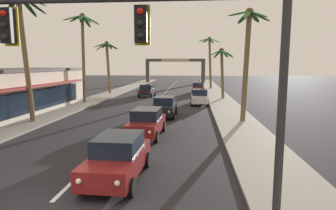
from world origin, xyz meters
name	(u,v)px	position (x,y,z in m)	size (l,w,h in m)	color
sidewalk_right	(228,110)	(7.80, 20.00, 0.07)	(3.20, 110.00, 0.14)	gray
sidewalk_left	(69,108)	(-7.80, 20.00, 0.07)	(3.20, 110.00, 0.14)	gray
lane_markings	(152,109)	(0.42, 20.70, 0.00)	(4.28, 89.60, 0.01)	silver
traffic_signal_mast	(142,46)	(3.13, 0.10, 4.84)	(11.47, 0.41, 6.72)	#2D2D33
sedan_lead_at_stop_bar	(118,157)	(1.63, 3.05, 0.85)	(2.04, 4.49, 1.68)	maroon
sedan_third_in_queue	(147,122)	(1.63, 9.87, 0.85)	(2.09, 4.51, 1.68)	maroon
sedan_fifth_in_queue	(164,107)	(2.05, 16.69, 0.85)	(2.01, 4.48, 1.68)	black
sedan_oncoming_far	(147,90)	(-1.92, 32.24, 0.85)	(2.12, 4.51, 1.68)	black
sedan_parked_nearest_kerb	(199,97)	(5.15, 24.57, 0.85)	(1.97, 4.46, 1.68)	silver
sedan_parked_mid_kerb	(198,87)	(5.23, 37.71, 0.85)	(2.04, 4.49, 1.68)	maroon
palm_left_second	(22,30)	(-8.08, 13.21, 6.88)	(4.63, 4.53, 9.67)	brown
palm_left_third	(83,38)	(-7.78, 24.34, 7.28)	(4.13, 4.11, 9.99)	brown
palm_left_farthest	(107,57)	(-8.41, 35.42, 5.49)	(3.74, 3.99, 7.85)	brown
palm_right_second	(248,47)	(8.39, 14.53, 5.64)	(3.21, 3.04, 8.42)	brown
palm_right_third	(222,62)	(8.01, 29.89, 4.66)	(3.25, 3.56, 6.46)	brown
palm_right_farthest	(210,55)	(7.27, 45.19, 6.15)	(3.96, 3.70, 9.25)	brown
town_gateway_arch	(175,67)	(0.00, 63.16, 3.81)	(14.38, 0.90, 5.80)	#423D38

